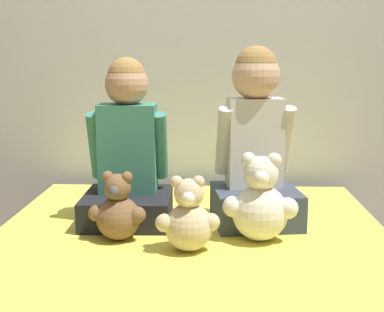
% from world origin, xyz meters
% --- Properties ---
extents(wall_behind_bed, '(8.00, 0.06, 2.50)m').
position_xyz_m(wall_behind_bed, '(0.00, 1.07, 1.25)').
color(wall_behind_bed, silver).
rests_on(wall_behind_bed, ground_plane).
extents(child_on_left, '(0.35, 0.35, 0.65)m').
position_xyz_m(child_on_left, '(-0.26, 0.35, 0.74)').
color(child_on_left, black).
rests_on(child_on_left, bed).
extents(child_on_right, '(0.37, 0.35, 0.70)m').
position_xyz_m(child_on_right, '(0.25, 0.35, 0.78)').
color(child_on_right, '#384251').
rests_on(child_on_right, bed).
extents(teddy_bear_held_by_left_child, '(0.21, 0.16, 0.25)m').
position_xyz_m(teddy_bear_held_by_left_child, '(-0.26, 0.11, 0.58)').
color(teddy_bear_held_by_left_child, brown).
rests_on(teddy_bear_held_by_left_child, bed).
extents(teddy_bear_held_by_right_child, '(0.27, 0.20, 0.32)m').
position_xyz_m(teddy_bear_held_by_right_child, '(0.25, 0.12, 0.61)').
color(teddy_bear_held_by_right_child, silver).
rests_on(teddy_bear_held_by_right_child, bed).
extents(teddy_bear_between_children, '(0.22, 0.17, 0.26)m').
position_xyz_m(teddy_bear_between_children, '(-0.00, 0.01, 0.59)').
color(teddy_bear_between_children, '#D1B78E').
rests_on(teddy_bear_between_children, bed).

